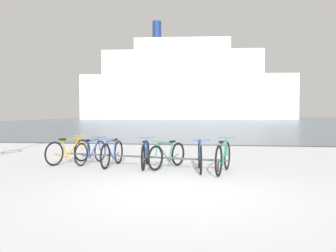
{
  "coord_description": "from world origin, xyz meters",
  "views": [
    {
      "loc": [
        0.88,
        -6.39,
        1.44
      ],
      "look_at": [
        -0.92,
        5.2,
        1.02
      ],
      "focal_mm": 38.83,
      "sensor_mm": 36.0,
      "label": 1
    }
  ],
  "objects_px": {
    "bicycle_2": "(112,153)",
    "bicycle_4": "(167,155)",
    "bicycle_3": "(145,154)",
    "bicycle_1": "(91,152)",
    "ferry_ship": "(186,86)",
    "bicycle_0": "(69,151)",
    "bicycle_6": "(223,157)",
    "bicycle_5": "(200,156)"
  },
  "relations": [
    {
      "from": "bicycle_2",
      "to": "bicycle_4",
      "type": "height_order",
      "value": "bicycle_2"
    },
    {
      "from": "bicycle_4",
      "to": "bicycle_2",
      "type": "bearing_deg",
      "value": 177.3
    },
    {
      "from": "bicycle_2",
      "to": "bicycle_3",
      "type": "height_order",
      "value": "bicycle_2"
    },
    {
      "from": "bicycle_1",
      "to": "ferry_ship",
      "type": "bearing_deg",
      "value": 94.05
    },
    {
      "from": "bicycle_4",
      "to": "ferry_ship",
      "type": "relative_size",
      "value": 0.03
    },
    {
      "from": "bicycle_0",
      "to": "bicycle_6",
      "type": "height_order",
      "value": "bicycle_6"
    },
    {
      "from": "bicycle_3",
      "to": "bicycle_6",
      "type": "height_order",
      "value": "bicycle_6"
    },
    {
      "from": "bicycle_2",
      "to": "bicycle_6",
      "type": "bearing_deg",
      "value": -11.91
    },
    {
      "from": "bicycle_2",
      "to": "ferry_ship",
      "type": "xyz_separation_m",
      "value": [
        -6.29,
        78.67,
        7.62
      ]
    },
    {
      "from": "bicycle_1",
      "to": "bicycle_6",
      "type": "relative_size",
      "value": 0.91
    },
    {
      "from": "bicycle_2",
      "to": "bicycle_5",
      "type": "bearing_deg",
      "value": -10.94
    },
    {
      "from": "bicycle_3",
      "to": "bicycle_6",
      "type": "bearing_deg",
      "value": -16.11
    },
    {
      "from": "bicycle_0",
      "to": "bicycle_2",
      "type": "relative_size",
      "value": 0.96
    },
    {
      "from": "bicycle_2",
      "to": "ferry_ship",
      "type": "bearing_deg",
      "value": 94.57
    },
    {
      "from": "ferry_ship",
      "to": "bicycle_4",
      "type": "bearing_deg",
      "value": -84.34
    },
    {
      "from": "bicycle_5",
      "to": "bicycle_6",
      "type": "height_order",
      "value": "bicycle_6"
    },
    {
      "from": "bicycle_5",
      "to": "bicycle_6",
      "type": "xyz_separation_m",
      "value": [
        0.57,
        -0.16,
        0.01
      ]
    },
    {
      "from": "bicycle_1",
      "to": "bicycle_5",
      "type": "distance_m",
      "value": 3.27
    },
    {
      "from": "bicycle_1",
      "to": "bicycle_4",
      "type": "bearing_deg",
      "value": -11.85
    },
    {
      "from": "bicycle_2",
      "to": "bicycle_3",
      "type": "relative_size",
      "value": 0.96
    },
    {
      "from": "bicycle_5",
      "to": "bicycle_6",
      "type": "distance_m",
      "value": 0.59
    },
    {
      "from": "bicycle_3",
      "to": "bicycle_1",
      "type": "bearing_deg",
      "value": 165.25
    },
    {
      "from": "bicycle_0",
      "to": "bicycle_4",
      "type": "height_order",
      "value": "bicycle_0"
    },
    {
      "from": "bicycle_2",
      "to": "bicycle_5",
      "type": "xyz_separation_m",
      "value": [
        2.4,
        -0.46,
        0.02
      ]
    },
    {
      "from": "bicycle_1",
      "to": "bicycle_6",
      "type": "height_order",
      "value": "bicycle_6"
    },
    {
      "from": "bicycle_0",
      "to": "bicycle_1",
      "type": "bearing_deg",
      "value": 4.75
    },
    {
      "from": "ferry_ship",
      "to": "bicycle_0",
      "type": "bearing_deg",
      "value": -86.43
    },
    {
      "from": "ferry_ship",
      "to": "bicycle_6",
      "type": "bearing_deg",
      "value": -83.34
    },
    {
      "from": "bicycle_1",
      "to": "bicycle_2",
      "type": "distance_m",
      "value": 0.85
    },
    {
      "from": "bicycle_1",
      "to": "bicycle_6",
      "type": "distance_m",
      "value": 3.86
    },
    {
      "from": "bicycle_6",
      "to": "ferry_ship",
      "type": "bearing_deg",
      "value": 96.66
    },
    {
      "from": "bicycle_3",
      "to": "ferry_ship",
      "type": "bearing_deg",
      "value": 95.24
    },
    {
      "from": "bicycle_1",
      "to": "bicycle_3",
      "type": "height_order",
      "value": "bicycle_3"
    },
    {
      "from": "bicycle_5",
      "to": "ferry_ship",
      "type": "bearing_deg",
      "value": 96.26
    },
    {
      "from": "bicycle_5",
      "to": "bicycle_1",
      "type": "bearing_deg",
      "value": 164.58
    },
    {
      "from": "bicycle_4",
      "to": "bicycle_6",
      "type": "height_order",
      "value": "bicycle_6"
    },
    {
      "from": "bicycle_0",
      "to": "bicycle_2",
      "type": "xyz_separation_m",
      "value": [
        1.4,
        -0.35,
        -0.0
      ]
    },
    {
      "from": "bicycle_1",
      "to": "bicycle_4",
      "type": "height_order",
      "value": "same"
    },
    {
      "from": "bicycle_0",
      "to": "ferry_ship",
      "type": "xyz_separation_m",
      "value": [
        -4.89,
        78.32,
        7.62
      ]
    },
    {
      "from": "bicycle_4",
      "to": "bicycle_0",
      "type": "bearing_deg",
      "value": 171.76
    },
    {
      "from": "bicycle_3",
      "to": "bicycle_0",
      "type": "bearing_deg",
      "value": 170.54
    },
    {
      "from": "bicycle_3",
      "to": "ferry_ship",
      "type": "height_order",
      "value": "ferry_ship"
    }
  ]
}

